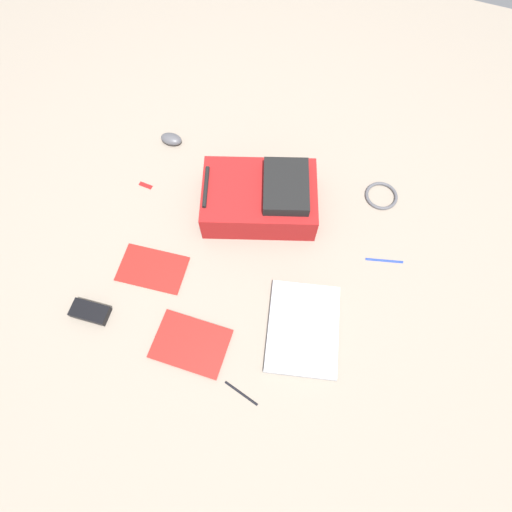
{
  "coord_description": "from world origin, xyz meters",
  "views": [
    {
      "loc": [
        -0.63,
        -0.27,
        1.49
      ],
      "look_at": [
        -0.01,
        -0.03,
        0.02
      ],
      "focal_mm": 29.1,
      "sensor_mm": 36.0,
      "label": 1
    }
  ],
  "objects_px": {
    "book_red": "(191,344)",
    "computer_mouse": "(171,139)",
    "backpack": "(262,197)",
    "laptop": "(303,328)",
    "cable_coil": "(381,196)",
    "power_brick": "(90,312)",
    "book_manual": "(153,269)",
    "pen_black": "(384,260)",
    "usb_stick": "(146,185)",
    "pen_blue": "(241,393)"
  },
  "relations": [
    {
      "from": "power_brick",
      "to": "pen_blue",
      "type": "height_order",
      "value": "power_brick"
    },
    {
      "from": "book_red",
      "to": "cable_coil",
      "type": "xyz_separation_m",
      "value": [
        0.85,
        -0.49,
        0.0
      ]
    },
    {
      "from": "backpack",
      "to": "laptop",
      "type": "xyz_separation_m",
      "value": [
        -0.43,
        -0.32,
        -0.06
      ]
    },
    {
      "from": "book_red",
      "to": "computer_mouse",
      "type": "xyz_separation_m",
      "value": [
        0.8,
        0.46,
        0.01
      ]
    },
    {
      "from": "usb_stick",
      "to": "book_manual",
      "type": "bearing_deg",
      "value": -148.97
    },
    {
      "from": "computer_mouse",
      "to": "pen_blue",
      "type": "bearing_deg",
      "value": -145.28
    },
    {
      "from": "cable_coil",
      "to": "pen_blue",
      "type": "xyz_separation_m",
      "value": [
        -0.95,
        0.26,
        -0.0
      ]
    },
    {
      "from": "cable_coil",
      "to": "power_brick",
      "type": "relative_size",
      "value": 0.99
    },
    {
      "from": "book_red",
      "to": "computer_mouse",
      "type": "bearing_deg",
      "value": 29.7
    },
    {
      "from": "laptop",
      "to": "computer_mouse",
      "type": "height_order",
      "value": "computer_mouse"
    },
    {
      "from": "cable_coil",
      "to": "usb_stick",
      "type": "height_order",
      "value": "cable_coil"
    },
    {
      "from": "book_manual",
      "to": "power_brick",
      "type": "bearing_deg",
      "value": 150.23
    },
    {
      "from": "laptop",
      "to": "computer_mouse",
      "type": "distance_m",
      "value": 1.02
    },
    {
      "from": "book_manual",
      "to": "laptop",
      "type": "bearing_deg",
      "value": -91.69
    },
    {
      "from": "book_red",
      "to": "pen_black",
      "type": "relative_size",
      "value": 1.87
    },
    {
      "from": "book_manual",
      "to": "computer_mouse",
      "type": "relative_size",
      "value": 2.82
    },
    {
      "from": "book_manual",
      "to": "usb_stick",
      "type": "distance_m",
      "value": 0.4
    },
    {
      "from": "pen_blue",
      "to": "computer_mouse",
      "type": "bearing_deg",
      "value": 37.58
    },
    {
      "from": "book_manual",
      "to": "cable_coil",
      "type": "xyz_separation_m",
      "value": [
        0.64,
        -0.75,
        -0.0
      ]
    },
    {
      "from": "book_red",
      "to": "usb_stick",
      "type": "xyz_separation_m",
      "value": [
        0.55,
        0.46,
        -0.0
      ]
    },
    {
      "from": "cable_coil",
      "to": "pen_black",
      "type": "bearing_deg",
      "value": -163.91
    },
    {
      "from": "backpack",
      "to": "laptop",
      "type": "bearing_deg",
      "value": -143.31
    },
    {
      "from": "pen_black",
      "to": "usb_stick",
      "type": "xyz_separation_m",
      "value": [
        -0.02,
        1.04,
        -0.0
      ]
    },
    {
      "from": "computer_mouse",
      "to": "power_brick",
      "type": "height_order",
      "value": "computer_mouse"
    },
    {
      "from": "cable_coil",
      "to": "pen_black",
      "type": "height_order",
      "value": "cable_coil"
    },
    {
      "from": "usb_stick",
      "to": "pen_blue",
      "type": "bearing_deg",
      "value": -132.88
    },
    {
      "from": "cable_coil",
      "to": "pen_black",
      "type": "xyz_separation_m",
      "value": [
        -0.28,
        -0.08,
        -0.0
      ]
    },
    {
      "from": "backpack",
      "to": "power_brick",
      "type": "bearing_deg",
      "value": 146.44
    },
    {
      "from": "pen_blue",
      "to": "laptop",
      "type": "bearing_deg",
      "value": -24.0
    },
    {
      "from": "power_brick",
      "to": "usb_stick",
      "type": "height_order",
      "value": "power_brick"
    },
    {
      "from": "laptop",
      "to": "book_manual",
      "type": "distance_m",
      "value": 0.62
    },
    {
      "from": "computer_mouse",
      "to": "power_brick",
      "type": "relative_size",
      "value": 0.69
    },
    {
      "from": "pen_blue",
      "to": "cable_coil",
      "type": "bearing_deg",
      "value": -15.36
    },
    {
      "from": "book_red",
      "to": "power_brick",
      "type": "height_order",
      "value": "power_brick"
    },
    {
      "from": "cable_coil",
      "to": "power_brick",
      "type": "distance_m",
      "value": 1.25
    },
    {
      "from": "usb_stick",
      "to": "computer_mouse",
      "type": "bearing_deg",
      "value": -0.97
    },
    {
      "from": "backpack",
      "to": "book_red",
      "type": "xyz_separation_m",
      "value": [
        -0.62,
        0.04,
        -0.07
      ]
    },
    {
      "from": "book_manual",
      "to": "cable_coil",
      "type": "bearing_deg",
      "value": -49.45
    },
    {
      "from": "computer_mouse",
      "to": "pen_blue",
      "type": "distance_m",
      "value": 1.13
    },
    {
      "from": "laptop",
      "to": "book_red",
      "type": "xyz_separation_m",
      "value": [
        -0.19,
        0.36,
        -0.01
      ]
    },
    {
      "from": "cable_coil",
      "to": "pen_blue",
      "type": "distance_m",
      "value": 0.98
    },
    {
      "from": "backpack",
      "to": "book_manual",
      "type": "height_order",
      "value": "backpack"
    },
    {
      "from": "cable_coil",
      "to": "power_brick",
      "type": "height_order",
      "value": "power_brick"
    },
    {
      "from": "laptop",
      "to": "usb_stick",
      "type": "distance_m",
      "value": 0.9
    },
    {
      "from": "book_red",
      "to": "book_manual",
      "type": "xyz_separation_m",
      "value": [
        0.21,
        0.26,
        0.0
      ]
    },
    {
      "from": "backpack",
      "to": "computer_mouse",
      "type": "relative_size",
      "value": 5.44
    },
    {
      "from": "power_brick",
      "to": "laptop",
      "type": "bearing_deg",
      "value": -73.8
    },
    {
      "from": "book_manual",
      "to": "computer_mouse",
      "type": "bearing_deg",
      "value": 18.68
    },
    {
      "from": "backpack",
      "to": "pen_blue",
      "type": "bearing_deg",
      "value": -164.9
    },
    {
      "from": "book_manual",
      "to": "cable_coil",
      "type": "distance_m",
      "value": 0.99
    }
  ]
}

